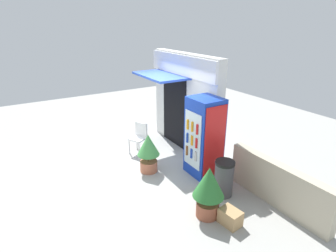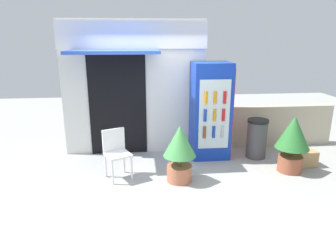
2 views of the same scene
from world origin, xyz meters
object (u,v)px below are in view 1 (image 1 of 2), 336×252
Objects in this scene: potted_plant_near_shop at (148,150)px; cardboard_box at (230,217)px; potted_plant_curbside at (209,188)px; trash_bin at (224,178)px; drink_cooler at (204,137)px; plastic_chair at (139,136)px.

cardboard_box is at bearing 9.02° from potted_plant_near_shop.
potted_plant_curbside reaches higher than cardboard_box.
trash_bin reaches higher than cardboard_box.
drink_cooler is at bearing 157.85° from cardboard_box.
plastic_chair is at bearing -166.91° from trash_bin.
drink_cooler is 1.42m from potted_plant_near_shop.
potted_plant_curbside is 0.87m from trash_bin.
potted_plant_near_shop reaches higher than trash_bin.
plastic_chair is (-1.89, -0.84, -0.47)m from drink_cooler.
trash_bin is (1.75, 0.94, -0.18)m from potted_plant_near_shop.
trash_bin is (-0.37, 0.75, -0.23)m from potted_plant_curbside.
plastic_chair is 3.66m from cardboard_box.
drink_cooler is 2.23× the size of plastic_chair.
potted_plant_near_shop reaches higher than cardboard_box.
potted_plant_curbside is at bearing 5.09° from potted_plant_near_shop.
drink_cooler is at bearing 169.29° from trash_bin.
potted_plant_near_shop is 1.23× the size of trash_bin.
plastic_chair is at bearing -155.96° from drink_cooler.
drink_cooler reaches higher than trash_bin.
trash_bin is 2.05× the size of cardboard_box.
cardboard_box is (0.79, -0.53, -0.26)m from trash_bin.
trash_bin is (0.96, -0.18, -0.57)m from drink_cooler.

